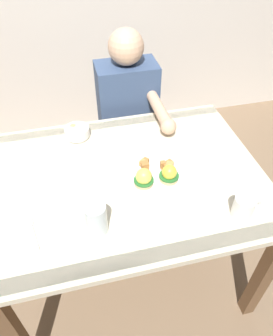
% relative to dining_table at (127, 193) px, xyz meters
% --- Properties ---
extents(ground_plane, '(6.00, 6.00, 0.00)m').
position_rel_dining_table_xyz_m(ground_plane, '(0.00, 0.00, -0.63)').
color(ground_plane, '#7F664C').
extents(dining_table, '(1.20, 0.90, 0.74)m').
position_rel_dining_table_xyz_m(dining_table, '(0.00, 0.00, 0.00)').
color(dining_table, beige).
rests_on(dining_table, ground_plane).
extents(eggs_benedict_plate, '(0.27, 0.27, 0.09)m').
position_rel_dining_table_xyz_m(eggs_benedict_plate, '(0.11, -0.06, 0.13)').
color(eggs_benedict_plate, white).
rests_on(eggs_benedict_plate, dining_table).
extents(fruit_bowl, '(0.12, 0.12, 0.06)m').
position_rel_dining_table_xyz_m(fruit_bowl, '(-0.18, 0.33, 0.14)').
color(fruit_bowl, white).
rests_on(fruit_bowl, dining_table).
extents(coffee_mug, '(0.11, 0.08, 0.09)m').
position_rel_dining_table_xyz_m(coffee_mug, '(0.39, -0.31, 0.16)').
color(coffee_mug, white).
rests_on(coffee_mug, dining_table).
extents(fork, '(0.05, 0.16, 0.00)m').
position_rel_dining_table_xyz_m(fork, '(-0.40, -0.20, 0.11)').
color(fork, silver).
rests_on(fork, dining_table).
extents(water_glass_near, '(0.08, 0.08, 0.13)m').
position_rel_dining_table_xyz_m(water_glass_near, '(-0.16, -0.25, 0.16)').
color(water_glass_near, silver).
rests_on(water_glass_near, dining_table).
extents(diner_person, '(0.34, 0.54, 1.14)m').
position_rel_dining_table_xyz_m(diner_person, '(0.15, 0.60, 0.02)').
color(diner_person, '#33333D').
rests_on(diner_person, ground_plane).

